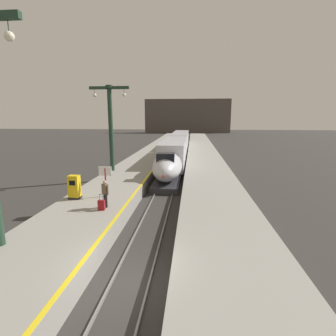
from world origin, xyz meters
TOP-DOWN VIEW (x-y plane):
  - ground_plane at (0.00, 0.00)m, footprint 260.00×260.00m
  - platform_left at (-4.05, 24.75)m, footprint 4.80×110.00m
  - platform_right at (4.05, 24.75)m, footprint 4.80×110.00m
  - platform_left_safety_stripe at (-1.77, 24.75)m, footprint 0.20×107.80m
  - rail_main_left at (-0.75, 27.50)m, footprint 0.08×110.00m
  - rail_main_right at (0.75, 27.50)m, footprint 0.08×110.00m
  - highspeed_train_main at (0.00, 30.45)m, footprint 2.92×38.49m
  - station_column_mid at (-5.90, 16.71)m, footprint 4.00×0.68m
  - passenger_near_edge at (-2.89, 5.76)m, footprint 0.50×0.39m
  - rolling_suitcase at (-2.98, 5.27)m, footprint 0.40×0.22m
  - ticket_machine_yellow at (-5.55, 7.25)m, footprint 0.76×0.62m
  - departure_info_board at (-3.60, 7.94)m, footprint 0.90×0.10m
  - terminus_back_wall at (0.00, 102.00)m, footprint 36.00×2.00m

SIDE VIEW (x-z plane):
  - ground_plane at x=0.00m, z-range 0.00..0.00m
  - rail_main_left at x=-0.75m, z-range 0.00..0.12m
  - rail_main_right at x=0.75m, z-range 0.00..0.12m
  - platform_left at x=-4.05m, z-range 0.00..1.05m
  - platform_right at x=4.05m, z-range 0.00..1.05m
  - platform_left_safety_stripe at x=-1.77m, z-range 1.05..1.06m
  - rolling_suitcase at x=-2.98m, z-range 0.86..1.85m
  - ticket_machine_yellow at x=-5.55m, z-range 0.99..2.59m
  - highspeed_train_main at x=0.00m, z-range 0.12..3.72m
  - passenger_near_edge at x=-2.89m, z-range 1.19..2.88m
  - departure_info_board at x=-3.60m, z-range 1.50..3.62m
  - station_column_mid at x=-5.90m, z-range 1.96..10.49m
  - terminus_back_wall at x=0.00m, z-range 0.00..14.00m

